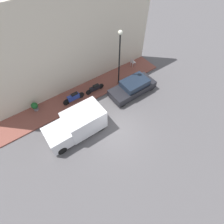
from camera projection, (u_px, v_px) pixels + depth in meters
The scene contains 10 objects.
ground_plane at pixel (117, 130), 13.72m from camera, with size 60.00×60.00×0.00m, color #514F51.
sidewalk at pixel (86, 93), 16.11m from camera, with size 2.35×15.82×0.11m.
building_facade at pixel (71, 48), 13.66m from camera, with size 0.30×15.82×7.96m.
parked_car at pixel (133, 87), 15.70m from camera, with size 1.80×4.30×1.35m.
delivery_van at pixel (76, 125), 12.83m from camera, with size 1.97×4.41×1.93m.
motorcycle_black at pixel (95, 88), 15.85m from camera, with size 0.30×1.86×0.70m.
motorcycle_blue at pixel (74, 97), 15.05m from camera, with size 0.30×2.02×0.86m.
streetlamp at pixel (120, 51), 14.06m from camera, with size 0.36×0.36×5.20m.
potted_plant at pixel (35, 106), 14.47m from camera, with size 0.55×0.55×0.80m.
cafe_chair at pixel (132, 62), 17.96m from camera, with size 0.40×0.40×0.98m.
Camera 1 is at (-5.67, 4.58, 11.71)m, focal length 28.00 mm.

